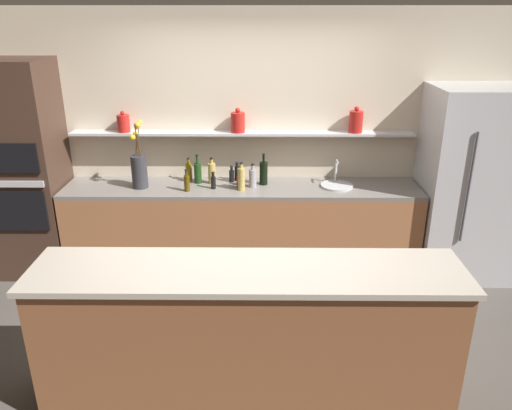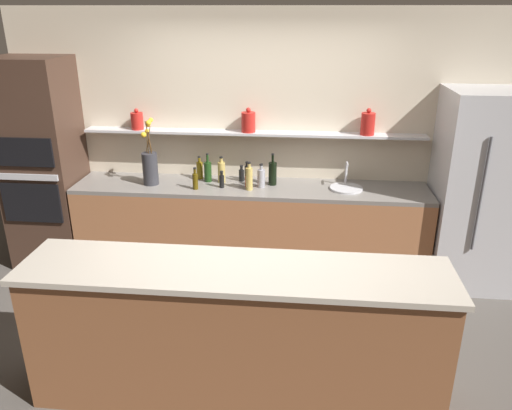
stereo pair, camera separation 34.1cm
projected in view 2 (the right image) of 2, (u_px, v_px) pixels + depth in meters
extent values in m
plane|color=#4C4742|center=(247.00, 340.00, 4.16)|extent=(12.00, 12.00, 0.00)
cube|color=beige|center=(264.00, 140.00, 5.16)|extent=(5.20, 0.10, 2.60)
cube|color=#B7B7BC|center=(252.00, 133.00, 5.00)|extent=(3.44, 0.18, 0.02)
cylinder|color=#AD1E19|center=(137.00, 121.00, 5.07)|extent=(0.12, 0.12, 0.17)
sphere|color=#AD1E19|center=(136.00, 111.00, 5.03)|extent=(0.04, 0.04, 0.04)
cylinder|color=#AD1E19|center=(248.00, 122.00, 4.96)|extent=(0.14, 0.14, 0.20)
sphere|color=#AD1E19|center=(248.00, 110.00, 4.91)|extent=(0.05, 0.05, 0.05)
cylinder|color=#AD1E19|center=(368.00, 124.00, 4.85)|extent=(0.14, 0.14, 0.21)
sphere|color=#AD1E19|center=(369.00, 111.00, 4.80)|extent=(0.05, 0.05, 0.05)
cube|color=#99603D|center=(250.00, 230.00, 5.16)|extent=(3.54, 0.62, 0.88)
cube|color=slate|center=(250.00, 188.00, 4.99)|extent=(3.54, 0.62, 0.04)
cube|color=brown|center=(235.00, 337.00, 3.40)|extent=(2.76, 0.55, 0.98)
cube|color=#ADA393|center=(234.00, 271.00, 3.21)|extent=(2.82, 0.61, 0.04)
cube|color=#B7B7BC|center=(485.00, 192.00, 4.72)|extent=(0.92, 0.70, 1.91)
cylinder|color=#4C4C51|center=(481.00, 195.00, 4.36)|extent=(0.02, 0.02, 1.05)
cube|color=#3D281E|center=(43.00, 165.00, 5.12)|extent=(0.71, 0.62, 2.15)
cube|color=black|center=(32.00, 203.00, 4.93)|extent=(0.59, 0.02, 0.40)
cube|color=black|center=(23.00, 152.00, 4.74)|extent=(0.59, 0.02, 0.28)
cube|color=#B7B7BC|center=(27.00, 177.00, 4.83)|extent=(0.62, 0.02, 0.06)
cylinder|color=#2D2D33|center=(150.00, 169.00, 4.98)|extent=(0.15, 0.15, 0.32)
cylinder|color=#4C3319|center=(148.00, 143.00, 4.89)|extent=(0.03, 0.01, 0.21)
sphere|color=yellow|center=(147.00, 131.00, 4.89)|extent=(0.05, 0.05, 0.05)
cylinder|color=#4C3319|center=(149.00, 138.00, 4.83)|extent=(0.04, 0.03, 0.32)
sphere|color=yellow|center=(148.00, 123.00, 4.74)|extent=(0.05, 0.05, 0.05)
cylinder|color=#4C3319|center=(148.00, 137.00, 4.85)|extent=(0.03, 0.04, 0.32)
sphere|color=yellow|center=(150.00, 121.00, 4.77)|extent=(0.04, 0.04, 0.04)
cylinder|color=#4C3319|center=(147.00, 144.00, 4.87)|extent=(0.02, 0.02, 0.19)
sphere|color=yellow|center=(144.00, 135.00, 4.81)|extent=(0.05, 0.05, 0.05)
cylinder|color=#4C3319|center=(148.00, 139.00, 4.88)|extent=(0.07, 0.01, 0.26)
sphere|color=yellow|center=(148.00, 125.00, 4.86)|extent=(0.04, 0.04, 0.04)
cylinder|color=#4C3319|center=(149.00, 137.00, 4.85)|extent=(0.02, 0.09, 0.32)
sphere|color=yellow|center=(151.00, 120.00, 4.78)|extent=(0.04, 0.04, 0.04)
cylinder|color=#B7B7BC|center=(346.00, 188.00, 4.89)|extent=(0.32, 0.32, 0.02)
cylinder|color=#B7B7BC|center=(346.00, 173.00, 4.95)|extent=(0.02, 0.02, 0.22)
cylinder|color=#B7B7BC|center=(347.00, 164.00, 4.86)|extent=(0.02, 0.12, 0.02)
cylinder|color=gray|center=(261.00, 178.00, 4.92)|extent=(0.07, 0.07, 0.18)
cylinder|color=gray|center=(261.00, 167.00, 4.88)|extent=(0.03, 0.03, 0.04)
cylinder|color=black|center=(261.00, 164.00, 4.87)|extent=(0.03, 0.03, 0.01)
cylinder|color=brown|center=(200.00, 170.00, 5.17)|extent=(0.07, 0.07, 0.18)
cylinder|color=brown|center=(199.00, 160.00, 5.12)|extent=(0.03, 0.03, 0.05)
cylinder|color=black|center=(199.00, 157.00, 5.11)|extent=(0.03, 0.03, 0.01)
cylinder|color=black|center=(247.00, 173.00, 5.13)|extent=(0.05, 0.05, 0.15)
cylinder|color=black|center=(247.00, 165.00, 5.10)|extent=(0.03, 0.03, 0.04)
cylinder|color=black|center=(247.00, 162.00, 5.09)|extent=(0.03, 0.03, 0.01)
cylinder|color=#193814|center=(208.00, 172.00, 5.08)|extent=(0.08, 0.08, 0.20)
cylinder|color=#193814|center=(207.00, 159.00, 5.03)|extent=(0.02, 0.02, 0.08)
cylinder|color=black|center=(207.00, 154.00, 5.01)|extent=(0.03, 0.03, 0.01)
cylinder|color=maroon|center=(248.00, 182.00, 4.93)|extent=(0.05, 0.05, 0.12)
cylinder|color=maroon|center=(248.00, 174.00, 4.90)|extent=(0.03, 0.03, 0.04)
cylinder|color=black|center=(248.00, 172.00, 4.89)|extent=(0.03, 0.03, 0.01)
cylinder|color=black|center=(241.00, 176.00, 5.10)|extent=(0.05, 0.05, 0.12)
cylinder|color=black|center=(241.00, 168.00, 5.08)|extent=(0.03, 0.03, 0.04)
cylinder|color=black|center=(241.00, 166.00, 5.07)|extent=(0.03, 0.03, 0.01)
cylinder|color=#47380A|center=(195.00, 182.00, 4.87)|extent=(0.05, 0.05, 0.16)
cylinder|color=#47380A|center=(195.00, 171.00, 4.83)|extent=(0.03, 0.03, 0.05)
cylinder|color=black|center=(195.00, 168.00, 4.82)|extent=(0.03, 0.03, 0.01)
cylinder|color=tan|center=(222.00, 172.00, 5.05)|extent=(0.08, 0.08, 0.21)
cylinder|color=tan|center=(221.00, 160.00, 5.00)|extent=(0.03, 0.03, 0.04)
cylinder|color=black|center=(221.00, 157.00, 4.99)|extent=(0.03, 0.03, 0.01)
cylinder|color=tan|center=(249.00, 179.00, 4.84)|extent=(0.07, 0.07, 0.22)
cylinder|color=tan|center=(249.00, 166.00, 4.79)|extent=(0.03, 0.03, 0.04)
cylinder|color=black|center=(249.00, 163.00, 4.78)|extent=(0.03, 0.03, 0.01)
cylinder|color=black|center=(273.00, 174.00, 4.98)|extent=(0.08, 0.08, 0.23)
cylinder|color=black|center=(273.00, 159.00, 4.92)|extent=(0.02, 0.02, 0.08)
cylinder|color=black|center=(273.00, 154.00, 4.90)|extent=(0.03, 0.03, 0.01)
cylinder|color=black|center=(222.00, 182.00, 4.92)|extent=(0.05, 0.05, 0.12)
cylinder|color=black|center=(222.00, 174.00, 4.89)|extent=(0.03, 0.03, 0.04)
cylinder|color=black|center=(222.00, 172.00, 4.88)|extent=(0.03, 0.03, 0.01)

